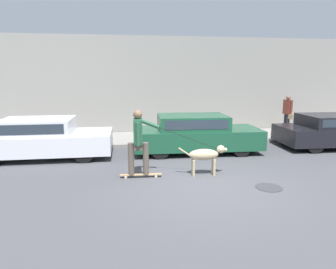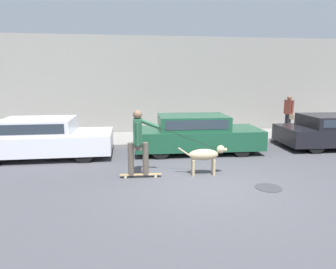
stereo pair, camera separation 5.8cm
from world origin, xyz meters
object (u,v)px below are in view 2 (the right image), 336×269
(parked_car_0, at_px, (43,138))
(skateboarder, at_px, (138,140))
(parked_car_2, at_px, (336,131))
(dog, at_px, (205,155))
(parked_car_1, at_px, (196,134))
(pedestrian_with_bag, at_px, (289,112))

(parked_car_0, height_order, skateboarder, skateboarder)
(parked_car_0, distance_m, parked_car_2, 10.23)
(parked_car_0, bearing_deg, dog, -27.75)
(parked_car_1, bearing_deg, pedestrian_with_bag, 28.76)
(skateboarder, bearing_deg, parked_car_2, 21.08)
(dog, height_order, pedestrian_with_bag, pedestrian_with_bag)
(pedestrian_with_bag, bearing_deg, dog, 34.38)
(dog, bearing_deg, skateboarder, -178.30)
(parked_car_1, distance_m, dog, 2.46)
(parked_car_1, distance_m, parked_car_2, 5.24)
(parked_car_1, bearing_deg, dog, -95.27)
(parked_car_0, bearing_deg, parked_car_1, -0.25)
(parked_car_1, height_order, parked_car_2, parked_car_1)
(parked_car_0, distance_m, skateboarder, 3.82)
(skateboarder, bearing_deg, dog, 1.84)
(parked_car_0, distance_m, dog, 5.28)
(parked_car_2, relative_size, dog, 3.27)
(parked_car_0, distance_m, parked_car_1, 4.99)
(parked_car_2, relative_size, skateboarder, 1.59)
(parked_car_0, xyz_separation_m, pedestrian_with_bag, (9.66, 2.35, 0.41))
(parked_car_1, xyz_separation_m, skateboarder, (-2.05, -2.41, 0.37))
(parked_car_0, xyz_separation_m, parked_car_1, (4.99, 0.00, 0.01))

